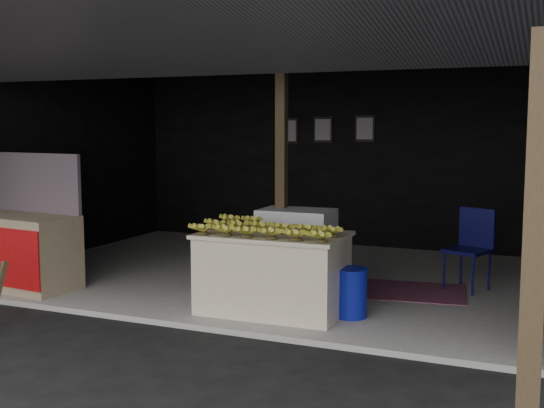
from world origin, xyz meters
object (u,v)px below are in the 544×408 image
at_px(banana_table, 273,272).
at_px(neighbor_stall, 17,247).
at_px(white_crate, 296,249).
at_px(plastic_chair, 472,242).
at_px(water_barrel, 351,294).

bearing_deg(banana_table, neighbor_stall, -178.26).
relative_size(banana_table, white_crate, 1.61).
bearing_deg(plastic_chair, neighbor_stall, -135.51).
bearing_deg(white_crate, banana_table, -83.03).
distance_m(white_crate, water_barrel, 1.35).
relative_size(white_crate, neighbor_stall, 0.59).
bearing_deg(water_barrel, white_crate, 136.14).
bearing_deg(white_crate, plastic_chair, 21.81).
height_order(white_crate, plastic_chair, plastic_chair).
relative_size(neighbor_stall, plastic_chair, 1.68).
distance_m(neighbor_stall, water_barrel, 4.12).
distance_m(banana_table, white_crate, 1.06).
relative_size(banana_table, neighbor_stall, 0.95).
bearing_deg(neighbor_stall, water_barrel, 10.29).
bearing_deg(plastic_chair, banana_table, -111.14).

